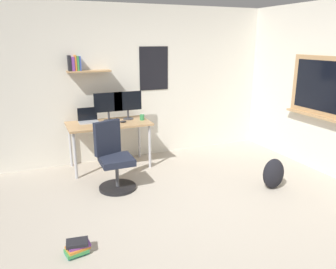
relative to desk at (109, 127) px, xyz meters
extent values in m
plane|color=#ADA393|center=(0.63, -2.03, -0.67)|extent=(5.20, 5.20, 0.00)
cube|color=silver|center=(0.63, 0.42, 0.63)|extent=(5.00, 0.10, 2.60)
cube|color=tan|center=(-0.21, 0.27, 0.88)|extent=(0.68, 0.20, 0.02)
cube|color=black|center=(0.92, 0.36, 0.88)|extent=(0.52, 0.01, 0.74)
cube|color=black|center=(-0.50, 0.29, 1.01)|extent=(0.04, 0.14, 0.24)
cube|color=#7A3D99|center=(-0.45, 0.29, 0.99)|extent=(0.04, 0.14, 0.21)
cube|color=orange|center=(-0.41, 0.29, 1.01)|extent=(0.03, 0.14, 0.24)
cube|color=#3D934C|center=(-0.38, 0.29, 1.00)|extent=(0.03, 0.14, 0.22)
cube|color=#3851B2|center=(-0.34, 0.29, 1.00)|extent=(0.02, 0.14, 0.22)
cube|color=tan|center=(3.01, -1.31, 0.68)|extent=(0.04, 1.10, 0.90)
cube|color=black|center=(3.00, -1.31, 0.68)|extent=(0.01, 0.94, 0.76)
cube|color=tan|center=(2.97, -1.31, 0.21)|extent=(0.12, 1.10, 0.03)
cube|color=tan|center=(0.00, 0.00, 0.06)|extent=(1.30, 0.68, 0.03)
cylinder|color=#B7B7BC|center=(-0.59, -0.28, -0.31)|extent=(0.04, 0.04, 0.72)
cylinder|color=#B7B7BC|center=(0.59, -0.28, -0.31)|extent=(0.04, 0.04, 0.72)
cylinder|color=#B7B7BC|center=(-0.59, 0.28, -0.31)|extent=(0.04, 0.04, 0.72)
cylinder|color=#B7B7BC|center=(0.59, 0.28, -0.31)|extent=(0.04, 0.04, 0.72)
cylinder|color=black|center=(-0.11, -0.87, -0.65)|extent=(0.52, 0.52, 0.04)
cylinder|color=#4C4C51|center=(-0.11, -0.87, -0.46)|extent=(0.05, 0.05, 0.34)
cube|color=#1E2333|center=(-0.11, -0.87, -0.25)|extent=(0.44, 0.44, 0.09)
cube|color=#1E2333|center=(-0.18, -0.68, 0.04)|extent=(0.40, 0.21, 0.48)
cube|color=#ADAFB5|center=(-0.29, 0.12, 0.09)|extent=(0.31, 0.21, 0.02)
cube|color=black|center=(-0.29, 0.22, 0.20)|extent=(0.31, 0.01, 0.21)
cylinder|color=#38383D|center=(0.03, 0.12, 0.09)|extent=(0.17, 0.17, 0.01)
cylinder|color=#38383D|center=(0.03, 0.12, 0.16)|extent=(0.03, 0.03, 0.14)
cube|color=black|center=(0.03, 0.11, 0.39)|extent=(0.46, 0.02, 0.31)
cylinder|color=#38383D|center=(0.36, 0.12, 0.09)|extent=(0.17, 0.17, 0.01)
cylinder|color=#38383D|center=(0.36, 0.12, 0.16)|extent=(0.03, 0.03, 0.14)
cube|color=black|center=(0.36, 0.11, 0.39)|extent=(0.46, 0.02, 0.31)
cube|color=black|center=(-0.07, -0.08, 0.09)|extent=(0.37, 0.13, 0.02)
ellipsoid|color=#262628|center=(0.21, -0.08, 0.10)|extent=(0.10, 0.06, 0.03)
cylinder|color=#338C4C|center=(0.55, -0.03, 0.12)|extent=(0.08, 0.08, 0.09)
ellipsoid|color=black|center=(1.92, -1.70, -0.46)|extent=(0.32, 0.22, 0.44)
cube|color=teal|center=(-0.86, -2.17, -0.66)|extent=(0.23, 0.19, 0.02)
cube|color=#3D934C|center=(-0.86, -2.19, -0.64)|extent=(0.23, 0.18, 0.03)
cube|color=orange|center=(-0.84, -2.18, -0.61)|extent=(0.24, 0.20, 0.03)
cube|color=#7A3D99|center=(-0.83, -2.17, -0.58)|extent=(0.22, 0.17, 0.02)
cube|color=black|center=(-0.84, -2.17, -0.55)|extent=(0.23, 0.18, 0.03)
camera|label=1|loc=(-1.12, -5.13, 1.35)|focal=35.56mm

